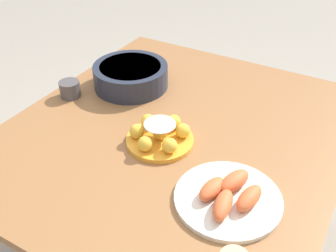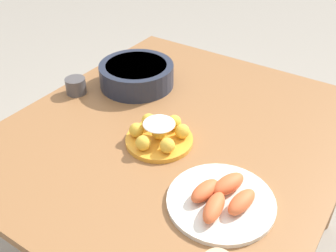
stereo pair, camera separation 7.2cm
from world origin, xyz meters
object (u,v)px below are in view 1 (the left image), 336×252
seafood_platter (229,196)px  cup_far (70,89)px  serving_bowl (131,75)px  sauce_bowl (121,60)px  dining_table (175,149)px  cake_plate (160,135)px

seafood_platter → cup_far: size_ratio=3.78×
serving_bowl → sauce_bowl: bearing=46.7°
dining_table → seafood_platter: bearing=-127.7°
cake_plate → cup_far: bearing=80.0°
dining_table → sauce_bowl: size_ratio=12.82×
cake_plate → seafood_platter: bearing=-114.0°
serving_bowl → seafood_platter: (-0.40, -0.59, -0.03)m
serving_bowl → seafood_platter: 0.71m
seafood_platter → cup_far: bearing=74.2°
cake_plate → sauce_bowl: size_ratio=2.31×
cake_plate → cup_far: (0.08, 0.45, 0.00)m
dining_table → seafood_platter: size_ratio=4.14×
dining_table → seafood_platter: seafood_platter is taller
dining_table → seafood_platter: (-0.22, -0.29, 0.11)m
cake_plate → seafood_platter: (-0.13, -0.30, -0.01)m
sauce_bowl → seafood_platter: bearing=-126.1°
sauce_bowl → seafood_platter: seafood_platter is taller
cup_far → dining_table: bearing=-88.8°
seafood_platter → serving_bowl: bearing=56.1°
serving_bowl → cake_plate: bearing=-132.1°
dining_table → sauce_bowl: (0.32, 0.46, 0.10)m
cup_far → serving_bowl: bearing=-41.1°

